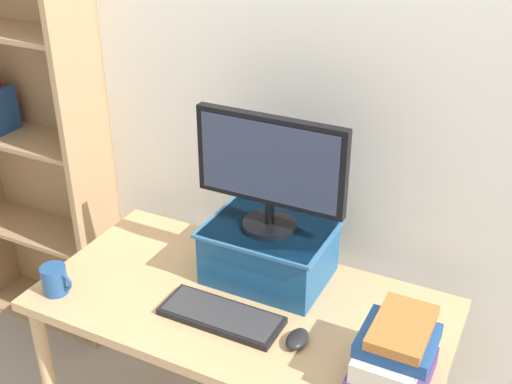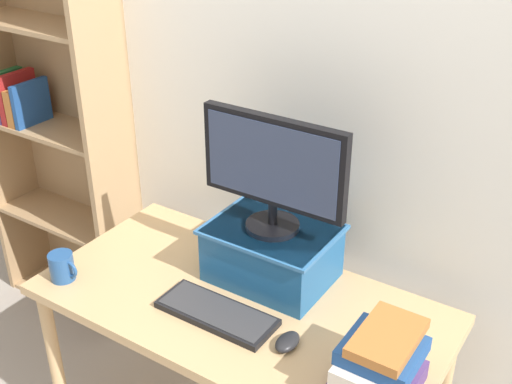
% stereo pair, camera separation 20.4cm
% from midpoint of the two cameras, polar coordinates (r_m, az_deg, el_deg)
% --- Properties ---
extents(back_wall, '(7.00, 0.08, 2.60)m').
position_cam_midpoint_polar(back_wall, '(2.34, 8.08, 8.36)').
color(back_wall, silver).
rests_on(back_wall, ground_plane).
extents(desk, '(1.40, 0.71, 0.72)m').
position_cam_midpoint_polar(desk, '(2.26, 1.21, -11.18)').
color(desk, tan).
rests_on(desk, ground_plane).
extents(bookshelf_unit, '(0.76, 0.28, 1.90)m').
position_cam_midpoint_polar(bookshelf_unit, '(3.08, -15.74, 5.81)').
color(bookshelf_unit, tan).
rests_on(bookshelf_unit, ground_plane).
extents(riser_box, '(0.44, 0.33, 0.21)m').
position_cam_midpoint_polar(riser_box, '(2.27, 4.04, -5.38)').
color(riser_box, '#195189').
rests_on(riser_box, desk).
extents(computer_monitor, '(0.53, 0.19, 0.41)m').
position_cam_midpoint_polar(computer_monitor, '(2.10, 4.31, 2.01)').
color(computer_monitor, black).
rests_on(computer_monitor, riser_box).
extents(keyboard, '(0.41, 0.16, 0.02)m').
position_cam_midpoint_polar(keyboard, '(2.14, -0.75, -10.80)').
color(keyboard, black).
rests_on(keyboard, desk).
extents(computer_mouse, '(0.06, 0.10, 0.04)m').
position_cam_midpoint_polar(computer_mouse, '(2.04, 5.77, -13.22)').
color(computer_mouse, black).
rests_on(computer_mouse, desk).
extents(book_stack, '(0.21, 0.27, 0.20)m').
position_cam_midpoint_polar(book_stack, '(1.89, 14.07, -14.83)').
color(book_stack, '#4C336B').
rests_on(book_stack, desk).
extents(coffee_mug, '(0.12, 0.09, 0.10)m').
position_cam_midpoint_polar(coffee_mug, '(2.36, -14.49, -6.53)').
color(coffee_mug, '#234C84').
rests_on(coffee_mug, desk).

